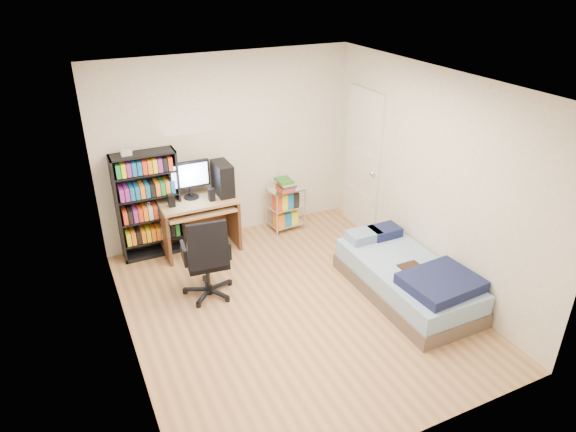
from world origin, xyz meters
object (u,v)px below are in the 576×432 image
computer_desk (204,202)px  office_chair (208,272)px  media_shelf (148,204)px  bed (408,279)px

computer_desk → office_chair: 1.21m
media_shelf → office_chair: size_ratio=1.44×
office_chair → computer_desk: bearing=80.6°
media_shelf → bed: media_shelf is taller
media_shelf → bed: 3.33m
media_shelf → computer_desk: size_ratio=1.19×
media_shelf → computer_desk: 0.70m
media_shelf → bed: bearing=-42.1°
media_shelf → computer_desk: media_shelf is taller
bed → media_shelf: bearing=137.9°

